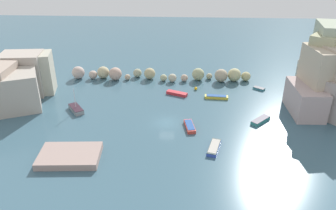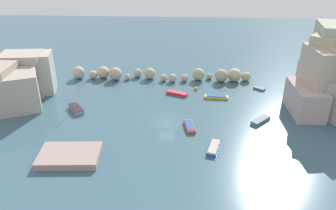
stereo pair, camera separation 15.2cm
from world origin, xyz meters
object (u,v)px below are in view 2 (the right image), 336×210
at_px(channel_buoy, 196,88).
at_px(moored_boat_3, 216,97).
at_px(stone_dock, 70,156).
at_px(moored_boat_6, 177,93).
at_px(moored_boat_0, 214,147).
at_px(moored_boat_5, 190,126).
at_px(moored_boat_1, 260,120).
at_px(moored_boat_4, 259,89).
at_px(moored_boat_2, 76,109).

xyz_separation_m(channel_buoy, moored_boat_3, (3.86, -3.71, -0.04)).
relative_size(channel_buoy, moored_boat_3, 0.14).
height_order(stone_dock, moored_boat_6, stone_dock).
bearing_deg(moored_boat_0, channel_buoy, -159.13).
height_order(moored_boat_0, moored_boat_3, moored_boat_3).
bearing_deg(moored_boat_5, moored_boat_3, -34.79).
distance_m(stone_dock, moored_boat_0, 20.70).
xyz_separation_m(channel_buoy, moored_boat_1, (10.57, -12.54, -0.02)).
bearing_deg(channel_buoy, moored_boat_3, -43.81).
xyz_separation_m(moored_boat_0, moored_boat_4, (10.63, 21.91, -0.09)).
bearing_deg(moored_boat_4, stone_dock, -103.78).
distance_m(stone_dock, moored_boat_5, 19.27).
height_order(moored_boat_1, moored_boat_2, moored_boat_2).
relative_size(stone_dock, moored_boat_2, 1.94).
bearing_deg(moored_boat_6, moored_boat_5, -56.26).
height_order(moored_boat_5, moored_boat_6, moored_boat_5).
xyz_separation_m(stone_dock, moored_boat_1, (28.78, 11.92, -0.20)).
bearing_deg(channel_buoy, moored_boat_5, -95.02).
relative_size(moored_boat_0, moored_boat_2, 1.06).
bearing_deg(moored_boat_5, moored_boat_6, 0.45).
xyz_separation_m(moored_boat_3, moored_boat_5, (-5.20, -11.45, 0.04)).
relative_size(stone_dock, moored_boat_4, 3.47).
bearing_deg(moored_boat_0, moored_boat_6, -147.29).
xyz_separation_m(moored_boat_4, moored_boat_5, (-14.17, -16.03, 0.10)).
relative_size(moored_boat_1, moored_boat_3, 0.83).
xyz_separation_m(moored_boat_5, moored_boat_6, (-2.42, 12.64, -0.02)).
bearing_deg(stone_dock, moored_boat_4, 39.21).
bearing_deg(moored_boat_5, stone_dock, 108.48).
relative_size(stone_dock, moored_boat_0, 1.83).
xyz_separation_m(moored_boat_0, moored_boat_3, (1.65, 17.34, -0.02)).
xyz_separation_m(stone_dock, moored_boat_4, (31.04, 25.33, -0.28)).
bearing_deg(moored_boat_0, moored_boat_5, -134.09).
bearing_deg(moored_boat_6, moored_boat_4, 34.44).
bearing_deg(moored_boat_1, moored_boat_0, -0.39).
distance_m(moored_boat_3, moored_boat_4, 10.07).
bearing_deg(channel_buoy, moored_boat_0, -84.01).
distance_m(channel_buoy, moored_boat_3, 5.35).
height_order(channel_buoy, moored_boat_0, channel_buoy).
bearing_deg(moored_boat_3, moored_boat_1, -48.43).
xyz_separation_m(moored_boat_0, moored_boat_2, (-23.70, 10.79, 0.12)).
bearing_deg(moored_boat_0, moored_boat_1, 150.34).
bearing_deg(moored_boat_6, moored_boat_0, -49.26).
bearing_deg(moored_boat_3, moored_boat_4, 31.38).
bearing_deg(stone_dock, moored_boat_6, 56.62).
bearing_deg(stone_dock, moored_boat_5, 28.86).
relative_size(moored_boat_1, moored_boat_4, 1.53).
bearing_deg(moored_boat_5, moored_boat_0, -159.35).
distance_m(channel_buoy, moored_boat_5, 15.22).
height_order(stone_dock, moored_boat_2, moored_boat_2).
bearing_deg(moored_boat_6, channel_buoy, 56.76).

